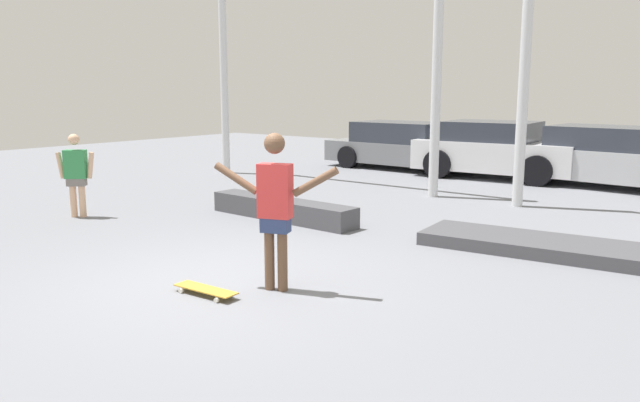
{
  "coord_description": "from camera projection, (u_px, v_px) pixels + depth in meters",
  "views": [
    {
      "loc": [
        5.08,
        -4.79,
        2.21
      ],
      "look_at": [
        0.24,
        1.47,
        0.79
      ],
      "focal_mm": 35.0,
      "sensor_mm": 36.0,
      "label": 1
    }
  ],
  "objects": [
    {
      "name": "parked_car_white",
      "position": [
        496.0,
        150.0,
        15.68
      ],
      "size": [
        4.06,
        2.25,
        1.41
      ],
      "rotation": [
        0.0,
        0.0,
        0.08
      ],
      "color": "white",
      "rests_on": "ground_plane"
    },
    {
      "name": "canopy_support_left",
      "position": [
        317.0,
        35.0,
        14.25
      ],
      "size": [
        6.35,
        0.2,
        5.44
      ],
      "color": "silver",
      "rests_on": "ground_plane"
    },
    {
      "name": "parked_car_grey",
      "position": [
        404.0,
        146.0,
        17.45
      ],
      "size": [
        4.49,
        1.94,
        1.3
      ],
      "rotation": [
        0.0,
        0.0,
        -0.02
      ],
      "color": "slate",
      "rests_on": "ground_plane"
    },
    {
      "name": "skateboarder",
      "position": [
        275.0,
        202.0,
        6.78
      ],
      "size": [
        1.38,
        0.57,
        1.75
      ],
      "rotation": [
        0.0,
        0.0,
        0.35
      ],
      "color": "brown",
      "rests_on": "ground_plane"
    },
    {
      "name": "bystander",
      "position": [
        76.0,
        172.0,
        10.79
      ],
      "size": [
        0.56,
        0.48,
        1.45
      ],
      "rotation": [
        0.0,
        0.0,
        3.83
      ],
      "color": "#DBAD89",
      "rests_on": "ground_plane"
    },
    {
      "name": "skateboard",
      "position": [
        206.0,
        290.0,
        6.77
      ],
      "size": [
        0.8,
        0.28,
        0.08
      ],
      "rotation": [
        0.0,
        0.0,
        0.05
      ],
      "color": "gold",
      "rests_on": "ground_plane"
    },
    {
      "name": "manual_pad",
      "position": [
        537.0,
        245.0,
        8.59
      ],
      "size": [
        3.21,
        1.37,
        0.18
      ],
      "primitive_type": "cube",
      "rotation": [
        0.0,
        0.0,
        0.1
      ],
      "color": "#47474C",
      "rests_on": "ground_plane"
    },
    {
      "name": "ground_plane",
      "position": [
        225.0,
        284.0,
        7.17
      ],
      "size": [
        36.0,
        36.0,
        0.0
      ],
      "primitive_type": "plane",
      "color": "slate"
    },
    {
      "name": "grind_box",
      "position": [
        282.0,
        209.0,
        10.7
      ],
      "size": [
        2.99,
        0.63,
        0.35
      ],
      "primitive_type": "cube",
      "rotation": [
        0.0,
        0.0,
        -0.05
      ],
      "color": "#47474C",
      "rests_on": "ground_plane"
    },
    {
      "name": "parked_car_silver",
      "position": [
        611.0,
        158.0,
        14.19
      ],
      "size": [
        4.38,
        2.19,
        1.38
      ],
      "rotation": [
        0.0,
        0.0,
        -0.08
      ],
      "color": "#B7BABF",
      "rests_on": "ground_plane"
    }
  ]
}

